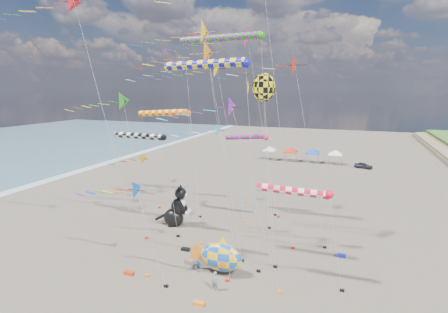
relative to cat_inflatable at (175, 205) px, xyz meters
name	(u,v)px	position (x,y,z in m)	size (l,w,h in m)	color
delta_kite_0	(116,195)	(1.18, -12.60, 5.13)	(10.27, 1.91, 9.05)	blue
delta_kite_1	(218,111)	(9.72, -10.14, 12.43)	(10.72, 1.72, 16.33)	purple
delta_kite_2	(222,131)	(1.90, 11.23, 8.00)	(10.29, 2.11, 12.00)	#1EB1BF
delta_kite_3	(298,67)	(14.40, -0.04, 16.37)	(11.36, 2.63, 20.55)	red
delta_kite_4	(112,104)	(-4.96, -4.68, 12.60)	(10.83, 2.22, 16.64)	#26841E
delta_kite_5	(218,70)	(4.07, 4.11, 16.40)	(11.52, 2.57, 20.56)	yellow
delta_kite_6	(165,72)	(1.37, -3.84, 15.90)	(9.71, 1.76, 19.83)	#1948B5
delta_kite_7	(251,38)	(7.31, 7.19, 20.35)	(14.79, 3.12, 24.75)	#ED1369
delta_kite_8	(139,161)	(-8.24, 4.81, 4.07)	(7.84, 1.82, 7.94)	orange
delta_kite_9	(209,56)	(7.19, -5.95, 17.18)	(10.55, 2.40, 21.28)	orange
delta_kite_10	(75,6)	(-2.60, -11.70, 21.05)	(15.18, 2.43, 25.21)	red
delta_kite_12	(194,37)	(4.78, -4.09, 19.18)	(12.92, 2.51, 23.35)	#F9A51E
windsock_0	(208,65)	(7.72, -7.34, 16.24)	(9.35, 0.82, 19.36)	#1212B8
windsock_1	(142,137)	(-2.37, -2.98, 8.84)	(7.96, 0.72, 11.89)	black
windsock_2	(224,38)	(5.27, 3.11, 19.91)	(11.49, 0.92, 23.05)	#218918
windsock_3	(249,138)	(7.03, 7.75, 7.79)	(7.19, 0.69, 10.84)	red
windsock_4	(166,113)	(-3.01, 3.59, 11.02)	(8.93, 0.84, 14.12)	#EC3F13
windsock_5	(296,192)	(15.92, -7.96, 5.69)	(7.72, 0.71, 8.72)	red
angelfish_kite	(262,89)	(11.71, -4.01, 14.18)	(3.74, 3.02, 18.26)	yellow
cat_inflatable	(175,205)	(0.00, 0.00, 0.00)	(3.88, 1.94, 5.24)	black
fish_inflatable	(220,257)	(9.41, -8.91, -0.94)	(5.44, 2.03, 3.78)	blue
person_adult	(215,281)	(9.98, -11.62, -1.77)	(0.62, 0.41, 1.71)	gray
child_green	(220,253)	(8.24, -5.90, -2.11)	(0.50, 0.39, 1.03)	green
child_blue	(198,266)	(7.34, -9.29, -2.07)	(0.64, 0.27, 1.10)	#21559C
kite_bag_0	(341,256)	(19.72, -1.55, -2.47)	(0.90, 0.44, 0.30)	#1218BA
kite_bag_1	(186,249)	(4.27, -5.81, -2.47)	(0.90, 0.44, 0.30)	black
kite_bag_2	(129,273)	(1.56, -11.98, -2.47)	(0.90, 0.44, 0.30)	red
kite_bag_3	(199,304)	(9.54, -13.94, -2.47)	(0.90, 0.44, 0.30)	orange
tent_row	(301,149)	(9.02, 44.15, 0.53)	(19.20, 4.20, 3.80)	white
parked_car	(364,165)	(22.53, 42.15, -1.99)	(1.49, 3.70, 1.26)	#26262D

